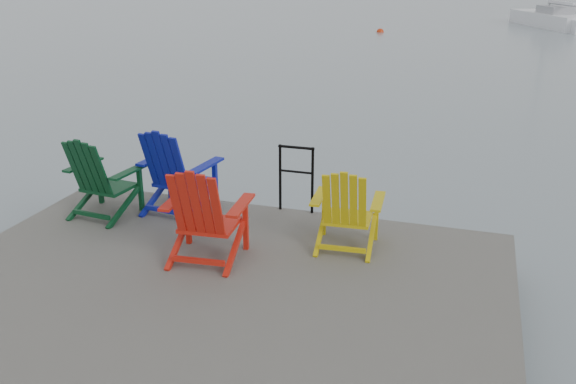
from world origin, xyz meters
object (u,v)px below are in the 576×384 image
(chair_yellow, at_px, (347,208))
(buoy_b, at_px, (380,32))
(handrail, at_px, (296,172))
(chair_blue, at_px, (175,170))
(sailboat_near, at_px, (550,21))
(chair_green, at_px, (100,176))
(chair_red, at_px, (204,213))

(chair_yellow, relative_size, buoy_b, 2.46)
(handrail, height_order, chair_blue, chair_blue)
(sailboat_near, bearing_deg, chair_green, -125.90)
(chair_yellow, relative_size, sailboat_near, 0.10)
(chair_green, height_order, chair_yellow, chair_green)
(handrail, relative_size, chair_red, 0.81)
(handrail, xyz_separation_m, chair_yellow, (0.87, -0.92, -0.04))
(chair_red, distance_m, chair_yellow, 1.60)
(chair_yellow, height_order, buoy_b, chair_yellow)
(chair_blue, bearing_deg, chair_red, -44.34)
(chair_green, relative_size, chair_yellow, 1.08)
(handrail, distance_m, chair_red, 1.75)
(chair_blue, relative_size, sailboat_near, 0.11)
(chair_blue, height_order, buoy_b, chair_blue)
(chair_red, xyz_separation_m, sailboat_near, (6.46, 35.42, -0.71))
(chair_red, xyz_separation_m, chair_yellow, (1.41, 0.75, -0.06))
(handrail, distance_m, chair_blue, 1.57)
(sailboat_near, bearing_deg, chair_blue, -124.69)
(handrail, height_order, chair_red, chair_red)
(buoy_b, bearing_deg, chair_red, -84.50)
(chair_blue, height_order, chair_red, chair_blue)
(sailboat_near, bearing_deg, buoy_b, -168.99)
(handrail, bearing_deg, chair_red, -107.95)
(handrail, bearing_deg, sailboat_near, 80.05)
(chair_green, relative_size, sailboat_near, 0.11)
(sailboat_near, bearing_deg, chair_red, -122.83)
(chair_green, bearing_deg, chair_red, -16.63)
(chair_green, distance_m, buoy_b, 28.55)
(chair_red, distance_m, buoy_b, 29.44)
(sailboat_near, height_order, buoy_b, sailboat_near)
(chair_yellow, height_order, sailboat_near, sailboat_near)
(handrail, distance_m, sailboat_near, 34.28)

